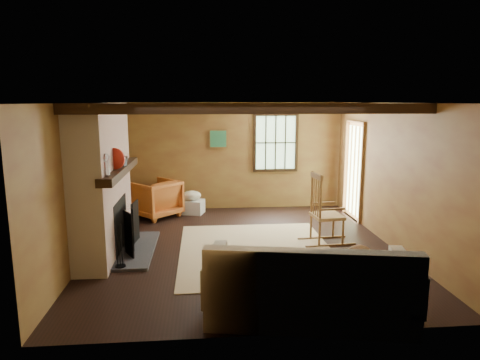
{
  "coord_description": "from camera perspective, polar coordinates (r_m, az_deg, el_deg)",
  "views": [
    {
      "loc": [
        -0.66,
        -6.83,
        2.43
      ],
      "look_at": [
        -0.02,
        0.4,
        1.09
      ],
      "focal_mm": 32.0,
      "sensor_mm": 36.0,
      "label": 1
    }
  ],
  "objects": [
    {
      "name": "room_envelope",
      "position": [
        7.19,
        2.0,
        4.13
      ],
      "size": [
        5.02,
        5.52,
        2.44
      ],
      "color": "olive",
      "rests_on": "ground"
    },
    {
      "name": "ground",
      "position": [
        7.28,
        0.43,
        -9.0
      ],
      "size": [
        5.5,
        5.5,
        0.0
      ],
      "primitive_type": "plane",
      "color": "black",
      "rests_on": "ground"
    },
    {
      "name": "firewood_pile",
      "position": [
        9.78,
        -11.66,
        -3.41
      ],
      "size": [
        0.65,
        0.12,
        0.24
      ],
      "color": "#533323",
      "rests_on": "ground"
    },
    {
      "name": "armchair",
      "position": [
        9.23,
        -11.17,
        -2.44
      ],
      "size": [
        1.22,
        1.22,
        0.8
      ],
      "primitive_type": "imported",
      "rotation": [
        0.0,
        0.0,
        -2.38
      ],
      "color": "#BF6026",
      "rests_on": "ground"
    },
    {
      "name": "rug",
      "position": [
        7.11,
        2.21,
        -9.46
      ],
      "size": [
        2.5,
        3.0,
        0.01
      ],
      "primitive_type": "cube",
      "color": "tan",
      "rests_on": "ground"
    },
    {
      "name": "basket_pillow",
      "position": [
        9.38,
        -6.47,
        -2.06
      ],
      "size": [
        0.43,
        0.35,
        0.21
      ],
      "primitive_type": "ellipsoid",
      "rotation": [
        0.0,
        0.0,
        0.06
      ],
      "color": "white",
      "rests_on": "laundry_basket"
    },
    {
      "name": "sofa",
      "position": [
        5.03,
        9.22,
        -14.29
      ],
      "size": [
        2.45,
        1.42,
        0.93
      ],
      "rotation": [
        0.0,
        0.0,
        -0.18
      ],
      "color": "white",
      "rests_on": "ground"
    },
    {
      "name": "fireplace",
      "position": [
        7.13,
        -17.66,
        -0.73
      ],
      "size": [
        1.02,
        2.3,
        2.4
      ],
      "color": "brown",
      "rests_on": "ground"
    },
    {
      "name": "rocking_chair",
      "position": [
        7.53,
        11.22,
        -4.4
      ],
      "size": [
        0.93,
        0.55,
        1.23
      ],
      "rotation": [
        0.0,
        0.0,
        1.66
      ],
      "color": "tan",
      "rests_on": "ground"
    },
    {
      "name": "laundry_basket",
      "position": [
        9.44,
        -6.44,
        -3.56
      ],
      "size": [
        0.59,
        0.51,
        0.3
      ],
      "primitive_type": "cube",
      "rotation": [
        0.0,
        0.0,
        -0.29
      ],
      "color": "silver",
      "rests_on": "ground"
    }
  ]
}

